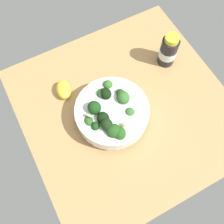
# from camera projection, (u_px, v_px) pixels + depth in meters

# --- Properties ---
(ground_plane) EXTENTS (0.61, 0.61, 0.03)m
(ground_plane) POSITION_uv_depth(u_px,v_px,m) (126.00, 110.00, 0.81)
(ground_plane) COLOR tan
(bowl_of_broccoli) EXTENTS (0.21, 0.21, 0.10)m
(bowl_of_broccoli) POSITION_uv_depth(u_px,v_px,m) (111.00, 113.00, 0.75)
(bowl_of_broccoli) COLOR white
(bowl_of_broccoli) RESTS_ON ground_plane
(lemon_wedge) EXTENTS (0.07, 0.06, 0.04)m
(lemon_wedge) POSITION_uv_depth(u_px,v_px,m) (64.00, 89.00, 0.80)
(lemon_wedge) COLOR yellow
(lemon_wedge) RESTS_ON ground_plane
(bottle_tall) EXTENTS (0.05, 0.05, 0.12)m
(bottle_tall) POSITION_uv_depth(u_px,v_px,m) (168.00, 51.00, 0.82)
(bottle_tall) COLOR black
(bottle_tall) RESTS_ON ground_plane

